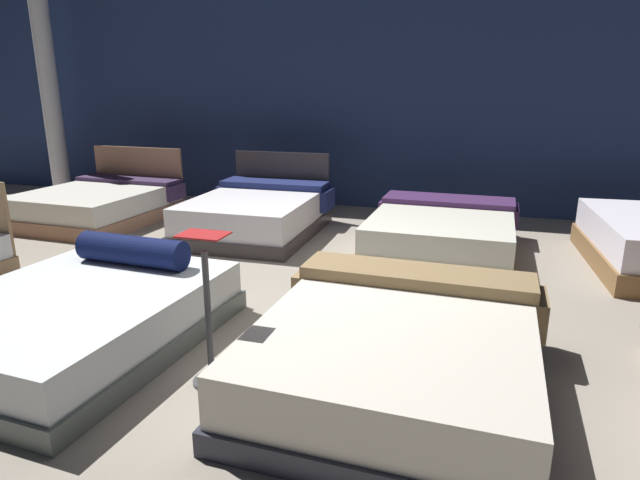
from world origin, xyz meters
name	(u,v)px	position (x,y,z in m)	size (l,w,h in m)	color
ground_plane	(289,301)	(0.00, 0.00, -0.01)	(18.00, 18.00, 0.02)	gray
showroom_back_wall	(380,91)	(0.00, 3.96, 1.75)	(18.00, 0.06, 3.50)	navy
bed_1	(79,316)	(-1.17, -1.19, 0.21)	(1.74, 2.15, 0.64)	#515955
bed_2	(397,351)	(1.11, -1.10, 0.23)	(1.79, 1.98, 0.53)	#2B2C37
bed_4	(99,204)	(-3.53, 1.97, 0.24)	(1.73, 2.00, 0.93)	#95684F
bed_5	(258,213)	(-1.16, 2.01, 0.26)	(1.58, 2.01, 0.93)	#342D2D
bed_6	(442,231)	(1.14, 1.92, 0.22)	(1.66, 2.00, 0.49)	olive
price_sign	(209,328)	(0.00, -1.41, 0.37)	(0.28, 0.24, 0.97)	#3F3F44
support_pillar	(50,90)	(-5.26, 3.20, 1.75)	(0.29, 0.29, 3.50)	silver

